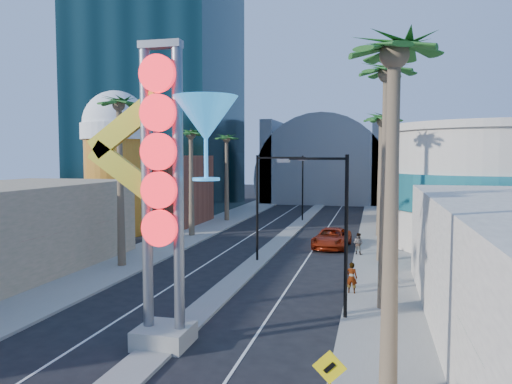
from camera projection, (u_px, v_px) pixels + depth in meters
name	position (u px, v px, depth m)	size (l,w,h in m)	color
ground	(130.00, 376.00, 18.01)	(240.00, 240.00, 0.00)	black
sidewalk_west	(204.00, 229.00, 54.16)	(5.00, 100.00, 0.15)	gray
sidewalk_east	(384.00, 235.00, 49.77)	(5.00, 100.00, 0.15)	gray
median	(295.00, 228.00, 54.88)	(1.60, 84.00, 0.15)	gray
hotel_tower	(160.00, 38.00, 71.77)	(20.00, 20.00, 50.00)	black
brick_filler_west	(160.00, 190.00, 58.30)	(10.00, 10.00, 8.00)	brown
filler_east	(438.00, 180.00, 60.53)	(10.00, 20.00, 10.00)	#94855F
beer_mug	(117.00, 157.00, 50.49)	(7.00, 7.00, 14.50)	#C05A19
turquoise_building	(489.00, 188.00, 42.58)	(16.60, 16.60, 10.60)	#B6AA9A
canopy	(325.00, 177.00, 87.56)	(22.00, 16.00, 22.00)	slate
neon_sign	(180.00, 171.00, 20.18)	(6.53, 2.60, 12.55)	gray
ped_sign	(329.00, 384.00, 13.23)	(0.92, 0.12, 2.66)	black
streetlight_0	(264.00, 197.00, 36.94)	(3.79, 0.25, 8.00)	black
streetlight_1	(298.00, 181.00, 60.48)	(3.79, 0.25, 8.00)	black
streetlight_2	(336.00, 221.00, 23.87)	(3.45, 0.25, 8.00)	black
palm_1	(119.00, 115.00, 34.84)	(2.40, 2.40, 12.70)	brown
palm_2	(191.00, 140.00, 48.52)	(2.40, 2.40, 11.20)	brown
palm_3	(227.00, 143.00, 60.17)	(2.40, 2.40, 11.20)	brown
palm_4	(394.00, 75.00, 15.19)	(2.40, 2.40, 12.20)	brown
palm_5	(387.00, 89.00, 24.83)	(2.40, 2.40, 13.20)	brown
palm_6	(383.00, 129.00, 36.57)	(2.40, 2.40, 11.70)	brown
palm_7	(381.00, 126.00, 48.15)	(2.40, 2.40, 12.70)	brown
red_pickup	(332.00, 238.00, 43.20)	(2.78, 6.04, 1.68)	#98230B
pedestrian_a	(352.00, 278.00, 28.32)	(0.64, 0.42, 1.76)	gray
pedestrian_b	(358.00, 244.00, 39.54)	(0.83, 0.65, 1.71)	gray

